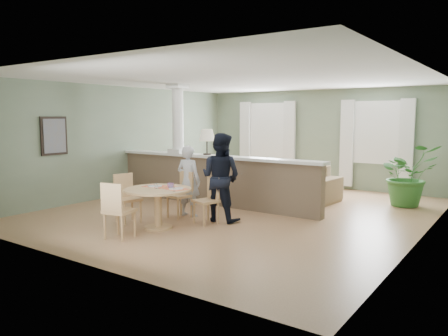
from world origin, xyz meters
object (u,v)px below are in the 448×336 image
Objects in this scene: houseplant at (408,175)px; chair_near at (117,208)px; child_person at (189,181)px; man_person at (221,177)px; sofa at (279,181)px; chair_side at (126,196)px; chair_far_boy at (182,192)px; dining_table at (158,197)px; chair_far_man at (209,198)px.

houseplant reaches higher than chair_near.
man_person reaches higher than child_person.
child_person is (-0.52, -2.78, 0.29)m from sofa.
chair_near is 2.10m from man_person.
child_person is at bearing -0.65° from man_person.
chair_near is (-0.41, -4.72, 0.09)m from sofa.
chair_far_boy is at bearing -18.97° from chair_side.
chair_far_boy reaches higher than dining_table.
child_person is at bearing 99.50° from dining_table.
sofa is 3.84m from dining_table.
chair_far_man is (0.49, 0.82, -0.09)m from dining_table.
sofa is at bearing -165.07° from houseplant.
chair_near is (-0.06, -0.90, -0.06)m from dining_table.
houseplant is at bearing -131.36° from chair_near.
child_person is (-0.67, 0.22, 0.23)m from chair_far_man.
houseplant is 4.32m from man_person.
chair_side is (-0.77, 0.91, -0.01)m from chair_near.
chair_far_man is at bearing -43.53° from chair_side.
chair_near is (-0.56, -1.71, 0.03)m from chair_far_man.
houseplant reaches higher than sofa.
chair_near is 1.95m from child_person.
chair_near reaches higher than sofa.
chair_far_boy is (-0.58, -2.92, 0.08)m from sofa.
dining_table is at bearing -75.85° from chair_side.
chair_near is 0.66× the size of child_person.
houseplant is 1.52× the size of chair_side.
houseplant is (2.77, 0.74, 0.27)m from sofa.
child_person is at bearing -96.29° from sofa.
man_person reaches higher than houseplant.
chair_far_man is 0.61× the size of child_person.
chair_far_boy is 0.54× the size of man_person.
chair_side is 1.79m from man_person.
chair_far_man is (-2.63, -3.75, -0.21)m from houseplant.
chair_side is (-3.95, -4.55, -0.19)m from houseplant.
man_person is (0.22, -2.74, 0.41)m from sofa.
houseplant reaches higher than chair_side.
dining_table is 1.31× the size of chair_far_boy.
dining_table is at bearing -124.37° from houseplant.
chair_near reaches higher than chair_far_man.
dining_table is 0.94m from chair_far_boy.
chair_side is (-1.32, -0.80, 0.02)m from chair_far_man.
chair_near is at bearing -90.47° from chair_far_man.
chair_far_man is at bearing 156.40° from child_person.
chair_near is (0.16, -1.80, 0.02)m from chair_far_boy.
dining_table is 1.25m from man_person.
chair_side is at bearing 52.19° from child_person.
child_person is (-0.11, 1.94, 0.19)m from chair_near.
chair_near is at bearing -94.06° from dining_table.
dining_table is (-0.35, -3.83, 0.15)m from sofa.
sofa is 3.99m from chair_side.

